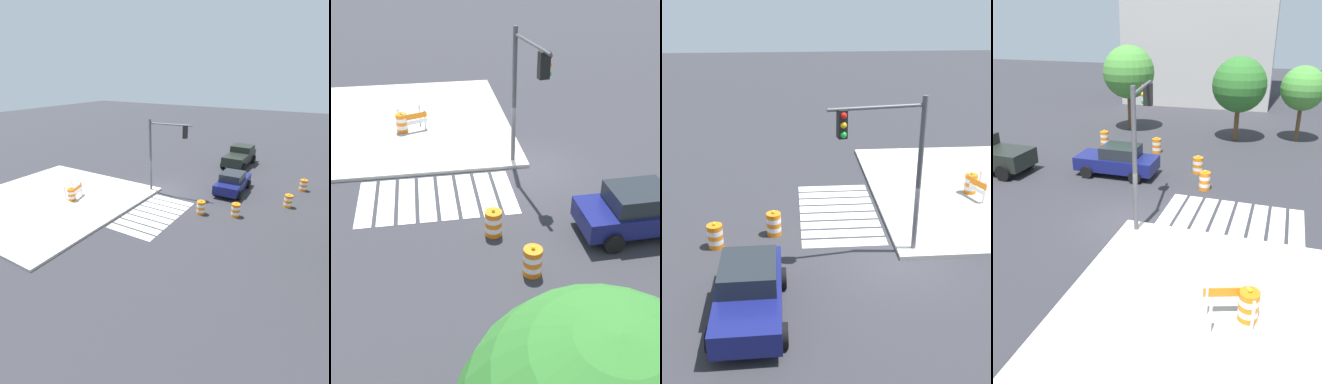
# 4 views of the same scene
# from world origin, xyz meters

# --- Properties ---
(ground_plane) EXTENTS (120.00, 120.00, 0.00)m
(ground_plane) POSITION_xyz_m (0.00, 0.00, 0.00)
(ground_plane) COLOR #2D2D33
(sidewalk_corner) EXTENTS (12.00, 12.00, 0.15)m
(sidewalk_corner) POSITION_xyz_m (6.00, -6.00, 0.07)
(sidewalk_corner) COLOR #BCB7AD
(sidewalk_corner) RESTS_ON ground
(crosswalk_stripes) EXTENTS (5.85, 3.20, 0.02)m
(crosswalk_stripes) POSITION_xyz_m (4.00, 1.80, 0.01)
(crosswalk_stripes) COLOR silver
(crosswalk_stripes) RESTS_ON ground
(sports_car) EXTENTS (4.33, 2.20, 1.63)m
(sports_car) POSITION_xyz_m (-2.57, 5.00, 0.81)
(sports_car) COLOR navy
(sports_car) RESTS_ON ground
(traffic_barrel_near_corner) EXTENTS (0.56, 0.56, 1.02)m
(traffic_barrel_near_corner) POSITION_xyz_m (-5.64, 9.83, 0.45)
(traffic_barrel_near_corner) COLOR orange
(traffic_barrel_near_corner) RESTS_ON ground
(traffic_barrel_crosswalk_end) EXTENTS (0.56, 0.56, 1.02)m
(traffic_barrel_crosswalk_end) POSITION_xyz_m (2.27, 4.44, 0.45)
(traffic_barrel_crosswalk_end) COLOR orange
(traffic_barrel_crosswalk_end) RESTS_ON ground
(traffic_barrel_median_near) EXTENTS (0.56, 0.56, 1.02)m
(traffic_barrel_median_near) POSITION_xyz_m (1.46, 6.54, 0.45)
(traffic_barrel_median_near) COLOR orange
(traffic_barrel_median_near) RESTS_ON ground
(traffic_barrel_median_far) EXTENTS (0.56, 0.56, 1.02)m
(traffic_barrel_median_far) POSITION_xyz_m (-1.79, 9.28, 0.45)
(traffic_barrel_median_far) COLOR orange
(traffic_barrel_median_far) RESTS_ON ground
(traffic_barrel_on_sidewalk) EXTENTS (0.56, 0.56, 1.02)m
(traffic_barrel_on_sidewalk) POSITION_xyz_m (5.31, -4.40, 0.60)
(traffic_barrel_on_sidewalk) COLOR orange
(traffic_barrel_on_sidewalk) RESTS_ON sidewalk_corner
(construction_barricade) EXTENTS (1.42, 1.14, 1.00)m
(construction_barricade) POSITION_xyz_m (4.76, -4.55, 0.72)
(construction_barricade) COLOR silver
(construction_barricade) RESTS_ON sidewalk_corner
(traffic_light_pole) EXTENTS (0.78, 3.26, 5.50)m
(traffic_light_pole) POSITION_xyz_m (0.42, 0.52, 3.91)
(traffic_light_pole) COLOR #4C4C51
(traffic_light_pole) RESTS_ON sidewalk_corner
(street_tree_streetside_near) EXTENTS (3.59, 3.59, 5.56)m
(street_tree_streetside_near) POSITION_xyz_m (2.52, 13.65, 3.75)
(street_tree_streetside_near) COLOR brown
(street_tree_streetside_near) RESTS_ON ground
(street_tree_streetside_mid) EXTENTS (3.73, 3.73, 6.09)m
(street_tree_streetside_mid) POSITION_xyz_m (-5.49, 14.09, 4.21)
(street_tree_streetside_mid) COLOR brown
(street_tree_streetside_mid) RESTS_ON ground
(street_tree_streetside_far) EXTENTS (2.89, 2.89, 5.02)m
(street_tree_streetside_far) POSITION_xyz_m (6.54, 14.71, 3.55)
(street_tree_streetside_far) COLOR brown
(street_tree_streetside_far) RESTS_ON ground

